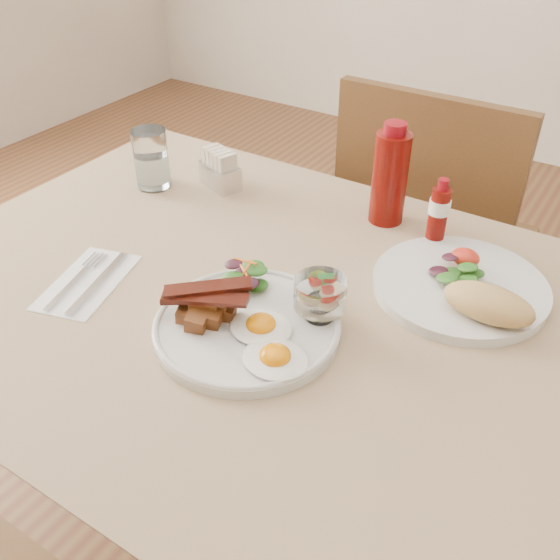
{
  "coord_description": "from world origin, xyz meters",
  "views": [
    {
      "loc": [
        0.4,
        -0.66,
        1.36
      ],
      "look_at": [
        -0.0,
        -0.02,
        0.82
      ],
      "focal_mm": 40.0,
      "sensor_mm": 36.0,
      "label": 1
    }
  ],
  "objects_px": {
    "second_plate": "(467,289)",
    "water_glass": "(152,162)",
    "table": "(290,349)",
    "sugar_caddy": "(220,171)",
    "main_plate": "(247,327)",
    "fruit_cup": "(321,294)",
    "ketchup_bottle": "(390,177)",
    "hot_sauce_bottle": "(438,214)",
    "chair_far": "(429,240)"
  },
  "relations": [
    {
      "from": "second_plate",
      "to": "water_glass",
      "type": "bearing_deg",
      "value": 177.82
    },
    {
      "from": "table",
      "to": "sugar_caddy",
      "type": "height_order",
      "value": "sugar_caddy"
    },
    {
      "from": "main_plate",
      "to": "fruit_cup",
      "type": "relative_size",
      "value": 3.52
    },
    {
      "from": "table",
      "to": "water_glass",
      "type": "distance_m",
      "value": 0.52
    },
    {
      "from": "table",
      "to": "ketchup_bottle",
      "type": "distance_m",
      "value": 0.38
    },
    {
      "from": "table",
      "to": "hot_sauce_bottle",
      "type": "height_order",
      "value": "hot_sauce_bottle"
    },
    {
      "from": "fruit_cup",
      "to": "water_glass",
      "type": "relative_size",
      "value": 0.65
    },
    {
      "from": "second_plate",
      "to": "ketchup_bottle",
      "type": "xyz_separation_m",
      "value": [
        -0.21,
        0.16,
        0.07
      ]
    },
    {
      "from": "chair_far",
      "to": "main_plate",
      "type": "xyz_separation_m",
      "value": [
        -0.02,
        -0.75,
        0.24
      ]
    },
    {
      "from": "sugar_caddy",
      "to": "table",
      "type": "bearing_deg",
      "value": -19.13
    },
    {
      "from": "ketchup_bottle",
      "to": "hot_sauce_bottle",
      "type": "relative_size",
      "value": 1.48
    },
    {
      "from": "fruit_cup",
      "to": "second_plate",
      "type": "distance_m",
      "value": 0.25
    },
    {
      "from": "chair_far",
      "to": "sugar_caddy",
      "type": "height_order",
      "value": "chair_far"
    },
    {
      "from": "fruit_cup",
      "to": "water_glass",
      "type": "height_order",
      "value": "water_glass"
    },
    {
      "from": "main_plate",
      "to": "ketchup_bottle",
      "type": "xyz_separation_m",
      "value": [
        0.03,
        0.41,
        0.08
      ]
    },
    {
      "from": "sugar_caddy",
      "to": "water_glass",
      "type": "xyz_separation_m",
      "value": [
        -0.12,
        -0.07,
        0.02
      ]
    },
    {
      "from": "fruit_cup",
      "to": "ketchup_bottle",
      "type": "distance_m",
      "value": 0.35
    },
    {
      "from": "chair_far",
      "to": "sugar_caddy",
      "type": "relative_size",
      "value": 9.24
    },
    {
      "from": "table",
      "to": "chair_far",
      "type": "xyz_separation_m",
      "value": [
        0.0,
        0.66,
        -0.14
      ]
    },
    {
      "from": "hot_sauce_bottle",
      "to": "sugar_caddy",
      "type": "xyz_separation_m",
      "value": [
        -0.46,
        -0.02,
        -0.03
      ]
    },
    {
      "from": "ketchup_bottle",
      "to": "water_glass",
      "type": "relative_size",
      "value": 1.59
    },
    {
      "from": "water_glass",
      "to": "chair_far",
      "type": "bearing_deg",
      "value": 45.38
    },
    {
      "from": "sugar_caddy",
      "to": "hot_sauce_bottle",
      "type": "bearing_deg",
      "value": 22.26
    },
    {
      "from": "second_plate",
      "to": "sugar_caddy",
      "type": "relative_size",
      "value": 2.8
    },
    {
      "from": "table",
      "to": "water_glass",
      "type": "height_order",
      "value": "water_glass"
    },
    {
      "from": "fruit_cup",
      "to": "sugar_caddy",
      "type": "height_order",
      "value": "fruit_cup"
    },
    {
      "from": "table",
      "to": "sugar_caddy",
      "type": "distance_m",
      "value": 0.45
    },
    {
      "from": "main_plate",
      "to": "hot_sauce_bottle",
      "type": "relative_size",
      "value": 2.14
    },
    {
      "from": "second_plate",
      "to": "water_glass",
      "type": "height_order",
      "value": "water_glass"
    },
    {
      "from": "water_glass",
      "to": "hot_sauce_bottle",
      "type": "bearing_deg",
      "value": 9.5
    },
    {
      "from": "main_plate",
      "to": "fruit_cup",
      "type": "distance_m",
      "value": 0.12
    },
    {
      "from": "main_plate",
      "to": "second_plate",
      "type": "distance_m",
      "value": 0.36
    },
    {
      "from": "fruit_cup",
      "to": "second_plate",
      "type": "bearing_deg",
      "value": 48.56
    },
    {
      "from": "table",
      "to": "second_plate",
      "type": "distance_m",
      "value": 0.3
    },
    {
      "from": "table",
      "to": "ketchup_bottle",
      "type": "relative_size",
      "value": 6.83
    },
    {
      "from": "chair_far",
      "to": "second_plate",
      "type": "distance_m",
      "value": 0.59
    },
    {
      "from": "chair_far",
      "to": "ketchup_bottle",
      "type": "bearing_deg",
      "value": -88.41
    },
    {
      "from": "chair_far",
      "to": "water_glass",
      "type": "distance_m",
      "value": 0.71
    },
    {
      "from": "ketchup_bottle",
      "to": "main_plate",
      "type": "bearing_deg",
      "value": -94.63
    },
    {
      "from": "table",
      "to": "ketchup_bottle",
      "type": "xyz_separation_m",
      "value": [
        0.01,
        0.33,
        0.18
      ]
    },
    {
      "from": "second_plate",
      "to": "main_plate",
      "type": "bearing_deg",
      "value": -134.05
    },
    {
      "from": "water_glass",
      "to": "fruit_cup",
      "type": "bearing_deg",
      "value": -22.07
    },
    {
      "from": "main_plate",
      "to": "sugar_caddy",
      "type": "xyz_separation_m",
      "value": [
        -0.32,
        0.35,
        0.03
      ]
    },
    {
      "from": "second_plate",
      "to": "table",
      "type": "bearing_deg",
      "value": -142.53
    },
    {
      "from": "chair_far",
      "to": "second_plate",
      "type": "height_order",
      "value": "chair_far"
    },
    {
      "from": "main_plate",
      "to": "water_glass",
      "type": "relative_size",
      "value": 2.29
    },
    {
      "from": "hot_sauce_bottle",
      "to": "table",
      "type": "bearing_deg",
      "value": -112.37
    },
    {
      "from": "second_plate",
      "to": "hot_sauce_bottle",
      "type": "bearing_deg",
      "value": 129.46
    },
    {
      "from": "hot_sauce_bottle",
      "to": "main_plate",
      "type": "bearing_deg",
      "value": -111.0
    },
    {
      "from": "ketchup_bottle",
      "to": "second_plate",
      "type": "bearing_deg",
      "value": -36.73
    }
  ]
}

